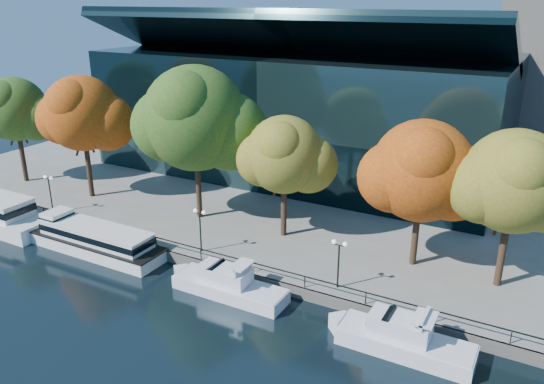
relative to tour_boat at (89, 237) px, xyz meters
The scene contains 16 objects.
ground 11.58m from the tour_boat, ahead, with size 160.00×160.00×0.00m, color black.
promenade 36.90m from the tour_boat, 71.96° to the left, with size 90.00×67.08×1.00m.
railing 11.61m from the tour_boat, ahead, with size 88.20×0.08×0.99m.
convention_building 32.19m from the tour_boat, 76.31° to the left, with size 50.00×24.57×21.43m.
tour_boat is the anchor object (origin of this frame).
cruiser_near 15.55m from the tour_boat, ahead, with size 10.59×2.73×3.07m.
cruiser_far 29.84m from the tour_boat, ahead, with size 10.15×2.81×3.32m.
tree_0 23.32m from the tour_boat, 156.58° to the left, with size 9.51×7.79×12.78m.
tree_1 15.23m from the tour_boat, 134.97° to the left, with size 10.33×8.47×13.72m.
tree_2 14.95m from the tour_boat, 58.46° to the left, with size 12.94×10.61×15.54m.
tree_3 19.88m from the tour_boat, 32.23° to the left, with size 8.98×7.36×11.61m.
tree_4 30.74m from the tour_boat, 19.56° to the left, with size 10.42×8.55×12.53m.
tree_5 37.05m from the tour_boat, 15.47° to the left, with size 9.80×8.03×12.61m.
lamp_0 9.71m from the tour_boat, 159.99° to the left, with size 1.26×0.36×4.03m.
lamp_1 11.34m from the tour_boat, 16.87° to the left, with size 1.26×0.36×4.03m.
lamp_2 24.04m from the tour_boat, ahead, with size 1.26×0.36×4.03m.
Camera 1 is at (25.29, -30.05, 22.49)m, focal length 35.00 mm.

